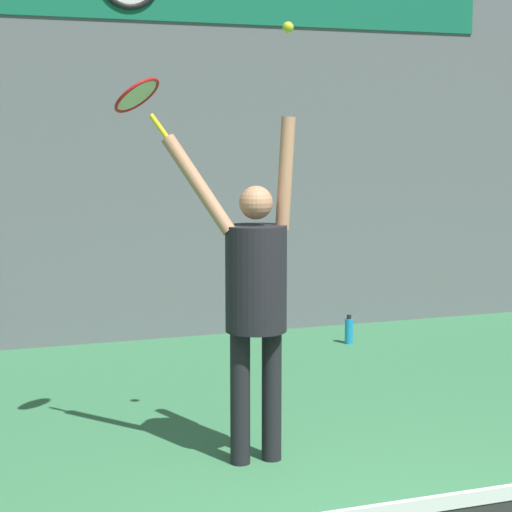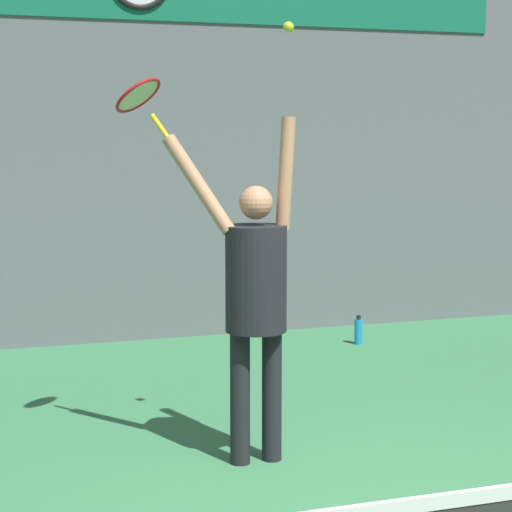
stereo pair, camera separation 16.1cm
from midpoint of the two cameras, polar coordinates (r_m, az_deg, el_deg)
name	(u,v)px [view 1 (the left image)]	position (r m, az deg, el deg)	size (l,w,h in m)	color
back_wall	(157,98)	(9.67, -6.59, 9.63)	(18.00, 0.10, 5.00)	slate
tennis_player	(255,289)	(5.94, -0.84, -2.05)	(0.83, 0.52, 2.24)	black
tennis_racket	(138,97)	(6.07, -8.02, 9.65)	(0.44, 0.44, 0.40)	yellow
tennis_ball	(288,27)	(5.95, 1.19, 13.90)	(0.07, 0.07, 0.07)	#CCDB2D
water_bottle	(349,331)	(9.56, 5.26, -4.59)	(0.08, 0.08, 0.30)	#198CCC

